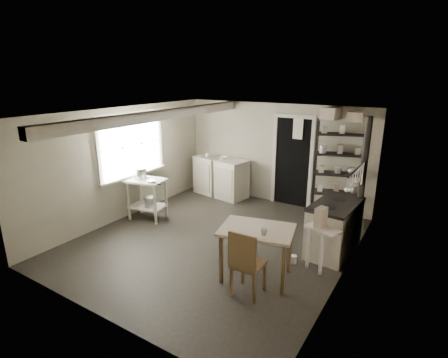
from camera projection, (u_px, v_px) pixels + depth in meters
The scene contains 31 objects.
floor at pixel (215, 241), 6.38m from camera, with size 5.00×5.00×0.00m, color black.
ceiling at pixel (214, 113), 5.71m from camera, with size 5.00×5.00×0.00m, color silver.
wall_back at pixel (275, 154), 8.07m from camera, with size 4.50×0.02×2.30m, color #AAA691.
wall_front at pixel (95, 234), 4.02m from camera, with size 4.50×0.02×2.30m, color #AAA691.
wall_left at pixel (124, 163), 7.19m from camera, with size 0.02×5.00×2.30m, color #AAA691.
wall_right at pixel (348, 205), 4.90m from camera, with size 0.02×5.00×2.30m, color #AAA691.
window at pixel (131, 145), 7.24m from camera, with size 0.12×1.76×1.28m, color beige, non-canonical shape.
doorway at pixel (292, 163), 7.86m from camera, with size 0.96×0.10×2.08m, color beige, non-canonical shape.
ceiling_beam at pixel (160, 115), 6.36m from camera, with size 0.18×5.00×0.18m, color beige, non-canonical shape.
wallpaper_panel at pixel (347, 205), 4.90m from camera, with size 0.01×5.00×2.30m, color beige, non-canonical shape.
utensil_rail at pixel (356, 168), 5.30m from camera, with size 0.06×1.20×0.44m, color #BDBDC0, non-canonical shape.
prep_table at pixel (147, 200), 7.26m from camera, with size 0.74×0.53×0.85m, color beige, non-canonical shape.
stockpot at pixel (141, 174), 7.18m from camera, with size 0.24×0.24×0.26m, color #BDBDC0.
saucepan at pixel (151, 183), 6.93m from camera, with size 0.17×0.17×0.09m, color #BDBDC0.
bucket at pixel (150, 202), 7.19m from camera, with size 0.22×0.22×0.24m, color #BDBDC0.
base_cabinets at pixel (221, 177), 8.67m from camera, with size 1.44×0.62×0.94m, color beige, non-canonical shape.
mixing_bowl at pixel (223, 158), 8.48m from camera, with size 0.30×0.30×0.07m, color white.
counter_cup at pixel (207, 156), 8.63m from camera, with size 0.12×0.12×0.10m, color white.
shelf_rack at pixel (338, 174), 7.20m from camera, with size 0.97×0.38×2.05m, color black, non-canonical shape.
shelf_jar at pixel (324, 151), 7.26m from camera, with size 0.09×0.09×0.20m, color white.
storage_box_a at pixel (330, 121), 7.04m from camera, with size 0.34×0.30×0.23m, color #C1B29C.
storage_box_b at pixel (354, 124), 6.74m from camera, with size 0.28×0.26×0.18m, color #C1B29C.
stove at pixel (334, 228), 5.85m from camera, with size 0.63×1.13×0.89m, color beige, non-canonical shape.
stovepipe at pixel (365, 158), 5.78m from camera, with size 0.10×0.10×1.28m, color black, non-canonical shape.
side_ledge at pixel (321, 248), 5.19m from camera, with size 0.50×0.27×0.76m, color beige, non-canonical shape.
oats_box at pixel (321, 211), 5.07m from camera, with size 0.12×0.20×0.30m, color #C1B29C.
work_table at pixel (256, 254), 5.13m from camera, with size 1.04×0.73×0.79m, color #BEB3A2, non-canonical shape.
table_cup at pixel (264, 234), 4.80m from camera, with size 0.10×0.10×0.09m, color white.
chair at pixel (248, 262), 4.72m from camera, with size 0.40×0.42×0.97m, color brown, non-canonical shape.
flour_sack at pixel (328, 212), 7.09m from camera, with size 0.35×0.30×0.42m, color white.
floor_crock at pixel (293, 259), 5.60m from camera, with size 0.11×0.11×0.13m, color white.
Camera 1 is at (3.21, -4.81, 2.92)m, focal length 28.00 mm.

